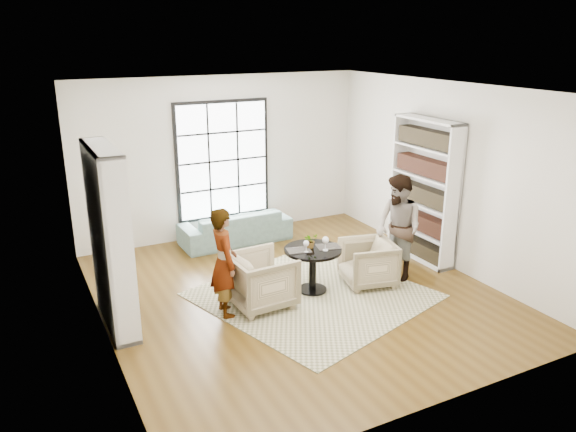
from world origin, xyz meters
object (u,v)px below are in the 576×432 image
flower_centerpiece (311,240)px  wine_glass_left (306,244)px  sofa (235,227)px  armchair_right (368,263)px  person_left (224,262)px  wine_glass_right (326,240)px  pedestal_table (313,260)px  person_right (398,228)px  armchair_left (261,280)px

flower_centerpiece → wine_glass_left: bearing=-137.7°
sofa → armchair_right: 2.87m
person_left → wine_glass_right: size_ratio=7.07×
pedestal_table → armchair_right: armchair_right is taller
pedestal_table → person_left: bearing=-177.0°
sofa → flower_centerpiece: flower_centerpiece is taller
person_right → person_left: bearing=-95.7°
person_right → flower_centerpiece: 1.46m
armchair_left → person_right: bearing=-95.3°
person_right → flower_centerpiece: person_right is taller
sofa → flower_centerpiece: 2.49m
armchair_left → flower_centerpiece: flower_centerpiece is taller
sofa → armchair_right: size_ratio=2.63×
person_left → flower_centerpiece: bearing=-80.3°
armchair_left → wine_glass_left: wine_glass_left is taller
person_left → person_right: size_ratio=0.92×
armchair_right → person_left: (-2.30, 0.09, 0.41)m
armchair_right → wine_glass_right: wine_glass_right is taller
armchair_right → person_right: (0.55, -0.00, 0.48)m
person_right → wine_glass_right: size_ratio=7.67×
person_right → wine_glass_right: 1.30m
person_right → flower_centerpiece: size_ratio=7.28×
pedestal_table → armchair_right: 0.91m
pedestal_table → person_left: person_left is taller
pedestal_table → sofa: bearing=95.4°
armchair_left → wine_glass_right: size_ratio=3.96×
armchair_right → sofa: bearing=-144.1°
wine_glass_right → armchair_left: bearing=176.2°
sofa → wine_glass_right: (0.37, -2.63, 0.54)m
armchair_left → armchair_right: 1.75m
pedestal_table → sofa: 2.51m
wine_glass_left → wine_glass_right: (0.28, -0.07, 0.03)m
pedestal_table → person_right: 1.48m
wine_glass_left → person_left: bearing=-179.9°
pedestal_table → flower_centerpiece: (-0.01, 0.06, 0.30)m
armchair_right → person_right: size_ratio=0.46×
person_left → flower_centerpiece: (1.41, 0.14, 0.03)m
armchair_left → flower_centerpiece: size_ratio=3.75×
armchair_left → person_left: 0.67m
pedestal_table → wine_glass_right: size_ratio=3.94×
sofa → wine_glass_left: size_ratio=11.15×
pedestal_table → armchair_left: bearing=-175.1°
armchair_right → wine_glass_right: 0.90m
sofa → wine_glass_left: wine_glass_left is taller
armchair_right → person_left: size_ratio=0.50×
sofa → wine_glass_right: size_ratio=9.34×
sofa → armchair_right: armchair_right is taller
person_left → wine_glass_right: 1.55m
person_left → armchair_right: bearing=-87.9°
pedestal_table → sofa: (-0.24, 2.49, -0.20)m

